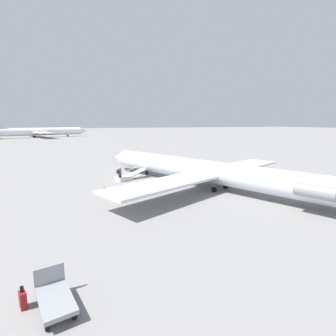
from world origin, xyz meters
The scene contains 8 objects.
ground_plane centered at (0.00, 0.00, 0.00)m, with size 600.00×600.00×0.00m, color gray.
airplane_main centered at (-0.80, -0.37, 1.74)m, with size 29.70×23.61×5.85m.
airplane_taxiing_distant centered at (107.01, 24.71, 2.65)m, with size 32.29×41.28×8.89m.
boarding_stairs centered at (5.65, 6.62, 0.36)m, with size 2.61×4.06×1.53m.
passenger centered at (4.93, 7.55, 1.00)m, with size 0.46×0.57×1.74m.
luggage_cart centered at (-14.85, 13.48, 0.46)m, with size 2.39×1.57×1.22m.
suitcase centered at (-14.41, 14.58, 0.33)m, with size 0.41×0.33×0.88m.
traffic_cone_near_stairs centered at (1.00, 9.81, 0.30)m, with size 0.59×0.59×0.65m.
Camera 1 is at (-24.27, 12.63, 6.70)m, focal length 28.00 mm.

